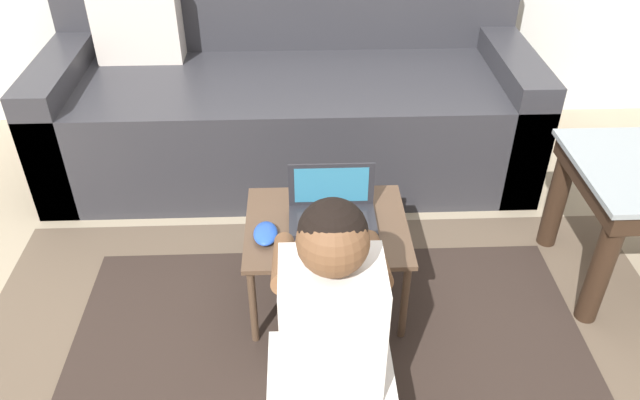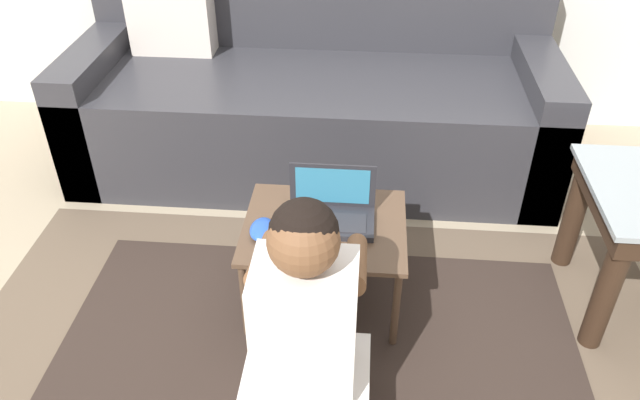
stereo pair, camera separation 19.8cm
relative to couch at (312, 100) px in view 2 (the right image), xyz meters
name	(u,v)px [view 2 (the right image)]	position (x,y,z in m)	size (l,w,h in m)	color
ground_plane	(308,337)	(0.09, -1.12, -0.29)	(16.00, 16.00, 0.00)	gray
area_rug	(318,351)	(0.13, -1.18, -0.28)	(2.28, 1.33, 0.01)	brown
couch	(312,100)	(0.00, 0.00, 0.00)	(2.04, 0.83, 0.81)	#2D2D33
laptop_desk	(325,233)	(0.13, -0.94, 0.00)	(0.52, 0.42, 0.32)	#4C3828
laptop	(331,213)	(0.15, -0.92, 0.07)	(0.27, 0.16, 0.18)	#232328
computer_mouse	(262,229)	(-0.06, -1.00, 0.05)	(0.07, 0.12, 0.03)	#234CB2
person_seated	(306,341)	(0.12, -1.42, 0.03)	(0.34, 0.43, 0.75)	silver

